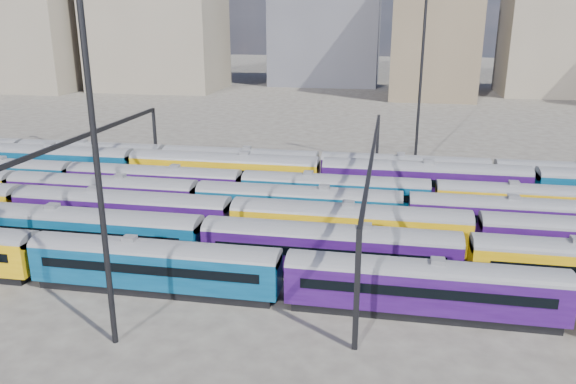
% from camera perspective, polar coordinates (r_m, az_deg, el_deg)
% --- Properties ---
extents(ground, '(500.00, 500.00, 0.00)m').
position_cam_1_polar(ground, '(55.54, -2.15, -3.42)').
color(ground, '#403B36').
rests_on(ground, ground).
extents(rake_0, '(115.97, 2.83, 4.75)m').
position_cam_1_polar(rake_0, '(40.19, -0.47, -8.01)').
color(rake_0, black).
rests_on(rake_0, ground).
extents(rake_1, '(123.53, 3.01, 5.07)m').
position_cam_1_polar(rake_1, '(44.52, 17.64, -6.02)').
color(rake_1, black).
rests_on(rake_1, ground).
extents(rake_2, '(146.80, 3.07, 5.17)m').
position_cam_1_polar(rake_2, '(48.81, 6.20, -3.12)').
color(rake_2, black).
rests_on(rake_2, ground).
extents(rake_3, '(141.82, 2.96, 4.99)m').
position_cam_1_polar(rake_3, '(60.64, -18.29, 0.11)').
color(rake_3, black).
rests_on(rake_3, ground).
extents(rake_4, '(118.78, 2.90, 4.87)m').
position_cam_1_polar(rake_4, '(60.19, -4.70, 0.76)').
color(rake_4, black).
rests_on(rake_4, ground).
extents(rake_5, '(135.25, 3.30, 5.57)m').
position_cam_1_polar(rake_5, '(69.71, -15.45, 2.81)').
color(rake_5, black).
rests_on(rake_5, ground).
extents(rake_6, '(139.68, 2.92, 4.91)m').
position_cam_1_polar(rake_6, '(70.23, -4.90, 3.20)').
color(rake_6, black).
rests_on(rake_6, ground).
extents(gantry_1, '(0.35, 40.35, 8.03)m').
position_cam_1_polar(gantry_1, '(60.98, -20.95, 3.99)').
color(gantry_1, black).
rests_on(gantry_1, ground).
extents(gantry_2, '(0.35, 40.35, 8.03)m').
position_cam_1_polar(gantry_2, '(52.29, 8.54, 2.87)').
color(gantry_2, black).
rests_on(gantry_2, ground).
extents(mast_1, '(1.40, 0.50, 25.60)m').
position_cam_1_polar(mast_1, '(83.81, -19.73, 12.48)').
color(mast_1, black).
rests_on(mast_1, ground).
extents(mast_2, '(1.40, 0.50, 25.60)m').
position_cam_1_polar(mast_2, '(33.50, -19.23, 6.52)').
color(mast_2, black).
rests_on(mast_2, ground).
extents(mast_3, '(1.40, 0.50, 25.60)m').
position_cam_1_polar(mast_3, '(74.95, 13.44, 12.54)').
color(mast_3, black).
rests_on(mast_3, ground).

